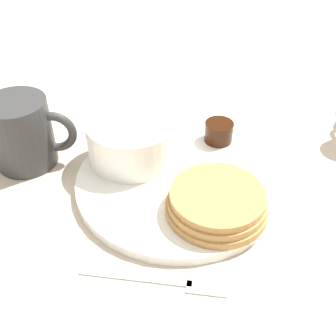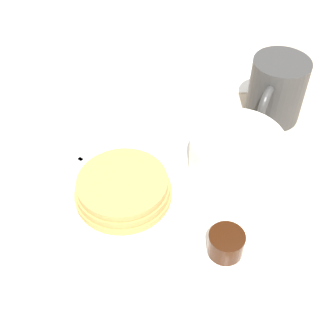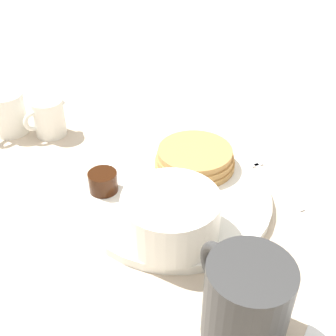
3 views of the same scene
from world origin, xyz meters
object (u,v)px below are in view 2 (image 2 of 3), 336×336
at_px(coffee_mug, 276,91).
at_px(fork, 90,151).
at_px(bowl, 236,153).
at_px(plate, 183,192).

distance_m(coffee_mug, fork, 0.26).
relative_size(bowl, coffee_mug, 1.19).
bearing_deg(bowl, plate, 101.82).
xyz_separation_m(bowl, fork, (0.09, 0.17, -0.04)).
xyz_separation_m(plate, bowl, (0.01, -0.07, 0.03)).
height_order(plate, coffee_mug, coffee_mug).
distance_m(plate, fork, 0.14).
bearing_deg(plate, bowl, -78.18).
bearing_deg(coffee_mug, fork, 91.99).
height_order(plate, bowl, bowl).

